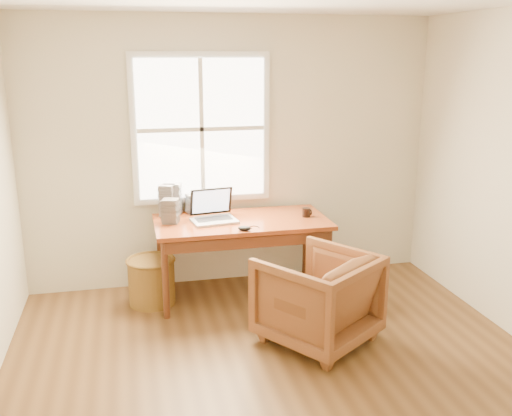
{
  "coord_description": "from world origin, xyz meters",
  "views": [
    {
      "loc": [
        -0.99,
        -3.17,
        2.24
      ],
      "look_at": [
        0.1,
        1.65,
        0.9
      ],
      "focal_mm": 40.0,
      "sensor_mm": 36.0,
      "label": 1
    }
  ],
  "objects": [
    {
      "name": "room_shell",
      "position": [
        -0.02,
        0.16,
        1.32
      ],
      "size": [
        4.04,
        4.54,
        2.64
      ],
      "color": "brown",
      "rests_on": "ground"
    },
    {
      "name": "desk",
      "position": [
        0.0,
        1.8,
        0.73
      ],
      "size": [
        1.6,
        0.8,
        0.04
      ],
      "primitive_type": "cube",
      "color": "brown",
      "rests_on": "room_shell"
    },
    {
      "name": "armchair",
      "position": [
        0.41,
        0.78,
        0.37
      ],
      "size": [
        1.11,
        1.12,
        0.74
      ],
      "primitive_type": "imported",
      "rotation": [
        0.0,
        0.0,
        3.75
      ],
      "color": "brown",
      "rests_on": "room_shell"
    },
    {
      "name": "wicker_stool",
      "position": [
        -0.85,
        1.8,
        0.21
      ],
      "size": [
        0.56,
        0.56,
        0.42
      ],
      "primitive_type": "cylinder",
      "rotation": [
        0.0,
        0.0,
        -0.42
      ],
      "color": "brown",
      "rests_on": "room_shell"
    },
    {
      "name": "laptop",
      "position": [
        -0.26,
        1.78,
        0.92
      ],
      "size": [
        0.5,
        0.52,
        0.33
      ],
      "primitive_type": null,
      "rotation": [
        0.0,
        0.0,
        0.14
      ],
      "color": "#A8ABAF",
      "rests_on": "desk"
    },
    {
      "name": "mouse",
      "position": [
        -0.04,
        1.47,
        0.77
      ],
      "size": [
        0.14,
        0.11,
        0.04
      ],
      "primitive_type": "ellipsoid",
      "rotation": [
        0.0,
        0.0,
        -0.41
      ],
      "color": "black",
      "rests_on": "desk"
    },
    {
      "name": "coffee_mug",
      "position": [
        0.62,
        1.76,
        0.79
      ],
      "size": [
        0.1,
        0.1,
        0.09
      ],
      "primitive_type": "cylinder",
      "rotation": [
        0.0,
        0.0,
        0.37
      ],
      "color": "black",
      "rests_on": "desk"
    },
    {
      "name": "cd_stack_a",
      "position": [
        -0.6,
        2.16,
        0.9
      ],
      "size": [
        0.19,
        0.17,
        0.3
      ],
      "primitive_type": "cube",
      "rotation": [
        0.0,
        0.0,
        -0.29
      ],
      "color": "#AFB3BA",
      "rests_on": "desk"
    },
    {
      "name": "cd_stack_b",
      "position": [
        -0.65,
        1.85,
        0.86
      ],
      "size": [
        0.17,
        0.16,
        0.22
      ],
      "primitive_type": "cube",
      "rotation": [
        0.0,
        0.0,
        -0.34
      ],
      "color": "#25252A",
      "rests_on": "desk"
    },
    {
      "name": "cd_stack_c",
      "position": [
        -0.66,
        2.1,
        0.9
      ],
      "size": [
        0.16,
        0.16,
        0.3
      ],
      "primitive_type": "cube",
      "rotation": [
        0.0,
        0.0,
        -0.37
      ],
      "color": "#9D9EAA",
      "rests_on": "desk"
    },
    {
      "name": "cd_stack_d",
      "position": [
        -0.39,
        2.13,
        0.84
      ],
      "size": [
        0.18,
        0.17,
        0.19
      ],
      "primitive_type": "cube",
      "rotation": [
        0.0,
        0.0,
        0.28
      ],
      "color": "#AFB6BB",
      "rests_on": "desk"
    }
  ]
}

